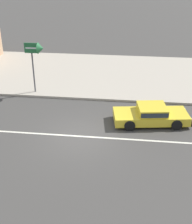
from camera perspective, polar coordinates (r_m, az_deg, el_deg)
ground_plane at (r=16.68m, az=-3.01°, el=-4.45°), size 160.00×160.00×0.00m
lane_centre_stripe at (r=16.68m, az=-3.01°, el=-4.44°), size 50.40×0.14×0.01m
kerb_strip at (r=25.26m, az=0.63°, el=7.03°), size 68.00×10.00×0.15m
sedan_yellow_3 at (r=17.99m, az=10.09°, el=-0.44°), size 4.50×2.34×1.06m
arrow_signboard at (r=20.96m, az=-10.48°, el=10.92°), size 1.27×0.73×3.45m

